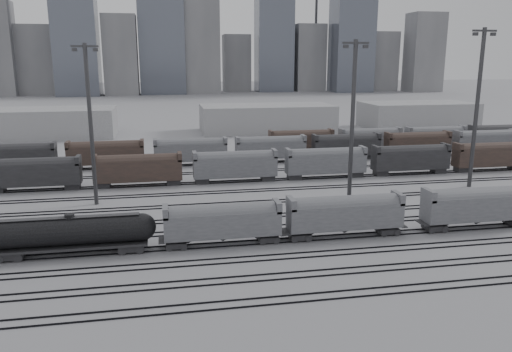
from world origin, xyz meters
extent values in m
plane|color=#A2A2A6|center=(0.00, 0.00, 0.00)|extent=(900.00, 900.00, 0.00)
cube|color=black|center=(0.00, -14.72, 0.08)|extent=(220.00, 0.07, 0.16)
cube|color=black|center=(0.00, -13.28, 0.08)|extent=(220.00, 0.07, 0.16)
cube|color=black|center=(0.00, -9.72, 0.08)|extent=(220.00, 0.07, 0.16)
cube|color=black|center=(0.00, -8.28, 0.08)|extent=(220.00, 0.07, 0.16)
cube|color=black|center=(0.00, -4.72, 0.08)|extent=(220.00, 0.07, 0.16)
cube|color=black|center=(0.00, -3.28, 0.08)|extent=(220.00, 0.07, 0.16)
cube|color=black|center=(0.00, 0.28, 0.08)|extent=(220.00, 0.07, 0.16)
cube|color=black|center=(0.00, 1.72, 0.08)|extent=(220.00, 0.07, 0.16)
cube|color=black|center=(0.00, 5.28, 0.08)|extent=(220.00, 0.07, 0.16)
cube|color=black|center=(0.00, 6.72, 0.08)|extent=(220.00, 0.07, 0.16)
cube|color=black|center=(0.00, 10.28, 0.08)|extent=(220.00, 0.07, 0.16)
cube|color=black|center=(0.00, 11.72, 0.08)|extent=(220.00, 0.07, 0.16)
cube|color=black|center=(0.00, 17.28, 0.08)|extent=(220.00, 0.07, 0.16)
cube|color=black|center=(0.00, 18.72, 0.08)|extent=(220.00, 0.07, 0.16)
cube|color=black|center=(0.00, 24.28, 0.08)|extent=(220.00, 0.07, 0.16)
cube|color=black|center=(0.00, 25.72, 0.08)|extent=(220.00, 0.07, 0.16)
cube|color=black|center=(0.00, 31.28, 0.08)|extent=(220.00, 0.07, 0.16)
cube|color=black|center=(0.00, 32.72, 0.08)|extent=(220.00, 0.07, 0.16)
cube|color=black|center=(0.00, 39.28, 0.08)|extent=(220.00, 0.07, 0.16)
cube|color=black|center=(0.00, 40.72, 0.08)|extent=(220.00, 0.07, 0.16)
cube|color=black|center=(0.00, 47.28, 0.08)|extent=(220.00, 0.07, 0.16)
cube|color=black|center=(0.00, 48.72, 0.08)|extent=(220.00, 0.07, 0.16)
cube|color=black|center=(0.00, 55.28, 0.08)|extent=(220.00, 0.07, 0.16)
cube|color=black|center=(0.00, 56.72, 0.08)|extent=(220.00, 0.07, 0.16)
cube|color=black|center=(-38.55, 1.00, 0.59)|extent=(2.80, 2.26, 0.75)
cube|color=black|center=(-25.62, 1.00, 0.59)|extent=(2.80, 2.26, 0.75)
cube|color=black|center=(-32.08, 1.00, 1.13)|extent=(16.70, 2.91, 0.27)
cylinder|color=black|center=(-32.08, 1.00, 2.86)|extent=(15.62, 3.12, 3.12)
sphere|color=black|center=(-24.27, 1.00, 2.86)|extent=(3.12, 3.12, 3.12)
cylinder|color=black|center=(-32.08, 1.00, 4.58)|extent=(1.08, 1.08, 0.54)
cube|color=black|center=(-32.08, 1.00, 4.47)|extent=(15.09, 0.97, 0.06)
cube|color=black|center=(-20.50, 1.00, 0.50)|extent=(2.38, 1.92, 0.64)
cube|color=black|center=(-9.51, 1.00, 0.50)|extent=(2.38, 1.92, 0.64)
cube|color=slate|center=(-15.01, 1.00, 2.66)|extent=(13.74, 2.75, 2.93)
cylinder|color=slate|center=(-15.01, 1.00, 3.76)|extent=(12.46, 2.66, 2.66)
cube|color=slate|center=(-21.60, 1.00, 4.49)|extent=(0.64, 2.75, 1.28)
cube|color=slate|center=(-8.41, 1.00, 4.49)|extent=(0.64, 2.75, 1.28)
cone|color=black|center=(-15.01, 1.00, 0.87)|extent=(2.20, 2.20, 0.82)
cube|color=black|center=(-5.56, 1.00, 0.53)|extent=(2.49, 2.01, 0.67)
cube|color=black|center=(5.93, 1.00, 0.53)|extent=(2.49, 2.01, 0.67)
cube|color=slate|center=(0.19, 1.00, 2.78)|extent=(14.36, 2.87, 3.06)
cylinder|color=slate|center=(0.19, 1.00, 3.93)|extent=(13.02, 2.78, 2.78)
cube|color=slate|center=(-6.70, 1.00, 4.69)|extent=(0.67, 2.87, 1.34)
cube|color=slate|center=(7.08, 1.00, 4.69)|extent=(0.67, 2.87, 1.34)
cone|color=black|center=(0.19, 1.00, 0.91)|extent=(2.30, 2.30, 0.86)
cube|color=black|center=(12.42, 1.00, 0.54)|extent=(2.57, 2.07, 0.69)
cube|color=slate|center=(18.34, 1.00, 2.86)|extent=(14.81, 2.96, 3.16)
cylinder|color=slate|center=(18.34, 1.00, 4.05)|extent=(13.42, 2.86, 2.86)
cube|color=slate|center=(11.24, 1.00, 4.84)|extent=(0.69, 2.96, 1.38)
cone|color=black|center=(18.34, 1.00, 0.94)|extent=(2.37, 2.37, 0.89)
cylinder|color=#363639|center=(-31.91, 21.62, 11.93)|extent=(0.61, 0.61, 23.85)
cube|color=#363639|center=(-31.91, 21.62, 23.37)|extent=(3.82, 0.29, 0.29)
cube|color=#363639|center=(-33.34, 21.62, 22.90)|extent=(0.67, 0.48, 0.48)
cube|color=#363639|center=(-30.48, 21.62, 22.90)|extent=(0.67, 0.48, 0.48)
cylinder|color=#363639|center=(5.50, 13.37, 12.14)|extent=(0.62, 0.62, 24.28)
cube|color=#363639|center=(5.50, 13.37, 23.80)|extent=(3.89, 0.29, 0.29)
cube|color=#363639|center=(4.05, 13.37, 23.31)|extent=(0.68, 0.49, 0.49)
cube|color=#363639|center=(6.96, 13.37, 23.31)|extent=(0.68, 0.49, 0.49)
cylinder|color=#363639|center=(30.47, 20.96, 13.31)|extent=(0.68, 0.68, 26.63)
cube|color=#363639|center=(30.47, 20.96, 26.09)|extent=(4.26, 0.32, 0.32)
cube|color=#363639|center=(28.87, 20.96, 25.56)|extent=(0.75, 0.53, 0.53)
cube|color=#363639|center=(32.06, 20.96, 25.56)|extent=(0.75, 0.53, 0.53)
cube|color=black|center=(-43.00, 32.00, 2.80)|extent=(15.00, 3.00, 5.60)
cube|color=#47352D|center=(-26.00, 32.00, 2.80)|extent=(15.00, 3.00, 5.60)
cube|color=slate|center=(-9.00, 32.00, 2.80)|extent=(15.00, 3.00, 5.60)
cube|color=slate|center=(8.00, 32.00, 2.80)|extent=(15.00, 3.00, 5.60)
cube|color=black|center=(25.00, 32.00, 2.80)|extent=(15.00, 3.00, 5.60)
cube|color=#47352D|center=(42.00, 32.00, 2.80)|extent=(15.00, 3.00, 5.60)
cube|color=black|center=(-50.00, 48.00, 2.80)|extent=(15.00, 3.00, 5.60)
cube|color=#47352D|center=(-33.00, 48.00, 2.80)|extent=(15.00, 3.00, 5.60)
cube|color=slate|center=(-16.00, 48.00, 2.80)|extent=(15.00, 3.00, 5.60)
cube|color=slate|center=(1.00, 48.00, 2.80)|extent=(15.00, 3.00, 5.60)
cube|color=black|center=(18.00, 48.00, 2.80)|extent=(15.00, 3.00, 5.60)
cube|color=#47352D|center=(35.00, 48.00, 2.80)|extent=(15.00, 3.00, 5.60)
cube|color=slate|center=(52.00, 48.00, 2.80)|extent=(15.00, 3.00, 5.60)
cube|color=#47352D|center=(10.00, 56.00, 2.80)|extent=(15.00, 3.00, 5.60)
cube|color=slate|center=(27.00, 56.00, 2.80)|extent=(15.00, 3.00, 5.60)
cube|color=slate|center=(44.00, 56.00, 2.80)|extent=(15.00, 3.00, 5.60)
cube|color=black|center=(61.00, 56.00, 2.80)|extent=(15.00, 3.00, 5.60)
cube|color=#AFAFB2|center=(-60.00, 95.00, 4.00)|extent=(50.00, 18.00, 8.00)
cube|color=#AFAFB2|center=(10.00, 95.00, 4.00)|extent=(40.00, 18.00, 8.00)
cube|color=#AFAFB2|center=(60.00, 95.00, 4.00)|extent=(35.00, 18.00, 8.00)
cube|color=gray|center=(-115.00, 280.00, 27.50)|extent=(18.00, 14.40, 55.00)
cube|color=gray|center=(-95.00, 280.00, 21.00)|extent=(22.00, 17.60, 42.00)
cube|color=#545965|center=(-70.00, 280.00, 40.00)|extent=(25.00, 20.00, 80.00)
cube|color=gray|center=(-45.00, 280.00, 24.00)|extent=(20.00, 16.00, 48.00)
cube|color=#545965|center=(-20.00, 280.00, 47.50)|extent=(28.00, 22.40, 95.00)
cube|color=gray|center=(5.00, 280.00, 30.00)|extent=(22.00, 17.60, 60.00)
cube|color=gray|center=(30.00, 280.00, 19.00)|extent=(18.00, 14.40, 38.00)
cube|color=#545965|center=(55.00, 280.00, 36.00)|extent=(24.00, 19.20, 72.00)
cube|color=gray|center=(80.00, 280.00, 22.50)|extent=(20.00, 16.00, 45.00)
cube|color=#545965|center=(105.00, 280.00, 44.00)|extent=(26.00, 20.80, 88.00)
cube|color=gray|center=(130.00, 280.00, 20.00)|extent=(18.00, 14.40, 40.00)
cube|color=gray|center=(155.00, 280.00, 26.00)|extent=(22.00, 17.60, 52.00)
cylinder|color=#363639|center=(-30.00, 305.00, 50.00)|extent=(1.80, 1.80, 100.00)
cylinder|color=#363639|center=(90.00, 305.00, 50.00)|extent=(1.80, 1.80, 100.00)
camera|label=1|loc=(-21.46, -54.73, 21.54)|focal=35.00mm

